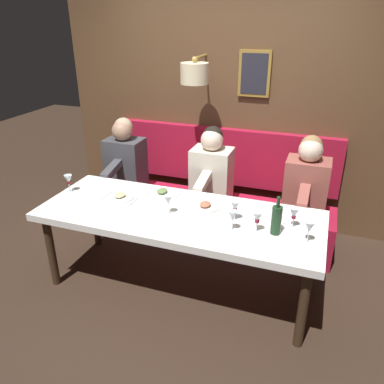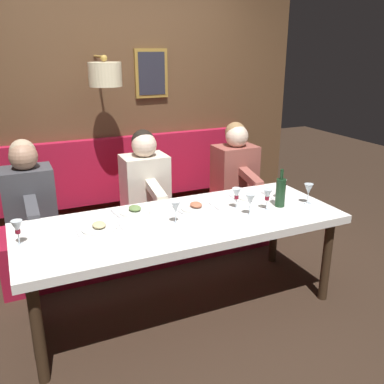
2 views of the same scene
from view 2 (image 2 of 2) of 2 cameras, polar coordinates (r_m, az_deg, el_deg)
The scene contains 19 objects.
ground_plane at distance 3.39m, azimuth -1.18°, elevation -15.34°, with size 12.00×12.00×0.00m, color #332319.
dining_table at distance 3.06m, azimuth -1.27°, elevation -4.86°, with size 0.90×2.34×0.74m.
banquette_bench at distance 4.01m, azimuth -6.28°, elevation -6.03°, with size 0.52×2.54×0.45m, color maroon.
back_wall_panel at distance 4.22m, azimuth -9.39°, elevation 11.31°, with size 0.59×3.74×2.90m.
diner_nearest at distance 4.17m, azimuth 5.89°, elevation 3.61°, with size 0.60×0.40×0.79m.
diner_near at distance 3.80m, azimuth -6.41°, elevation 2.05°, with size 0.60×0.40×0.79m.
diner_middle at distance 3.63m, azimuth -21.37°, elevation 0.04°, with size 0.60×0.40×0.79m.
place_setting_0 at distance 2.94m, azimuth -12.49°, elevation -4.71°, with size 0.24×0.31×0.05m.
place_setting_1 at distance 3.23m, azimuth 0.55°, elevation -2.03°, with size 0.24×0.31×0.05m.
place_setting_2 at distance 3.51m, azimuth 7.99°, elevation -0.63°, with size 0.24×0.31×0.01m.
place_setting_3 at distance 3.19m, azimuth -7.75°, elevation -2.49°, with size 0.24×0.32×0.05m.
wine_glass_0 at distance 3.10m, azimuth 7.90°, elevation -1.13°, with size 0.07×0.07×0.16m.
wine_glass_1 at distance 2.93m, azimuth -2.25°, elevation -2.16°, with size 0.07×0.07×0.16m.
wine_glass_2 at distance 3.22m, azimuth 6.07°, elevation -0.31°, with size 0.07×0.07×0.16m.
wine_glass_3 at distance 3.23m, azimuth 10.18°, elevation -0.46°, with size 0.07×0.07×0.16m.
wine_glass_4 at distance 3.49m, azimuth 12.11°, elevation 0.89°, with size 0.07×0.07×0.16m.
wine_glass_5 at distance 2.83m, azimuth -22.63°, elevation -4.52°, with size 0.07×0.07×0.16m.
wine_glass_6 at distance 3.43m, azimuth 15.54°, elevation 0.32°, with size 0.07×0.07×0.16m.
wine_bottle at distance 3.32m, azimuth 11.92°, elevation -0.01°, with size 0.08×0.08×0.30m.
Camera 2 is at (-2.58, 1.10, 1.92)m, focal length 39.29 mm.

